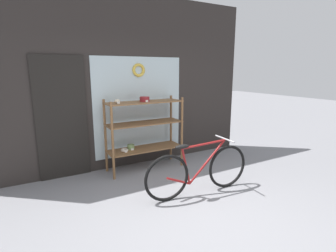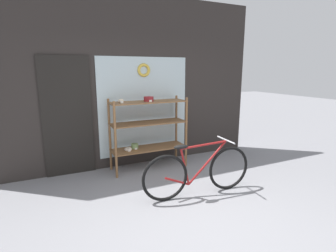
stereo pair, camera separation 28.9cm
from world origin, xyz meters
name	(u,v)px [view 1 (the left image)]	position (x,y,z in m)	size (l,w,h in m)	color
ground_plane	(202,223)	(0.00, 0.00, 0.00)	(30.00, 30.00, 0.00)	gray
storefront_facade	(126,85)	(-0.04, 2.41, 1.57)	(5.22, 0.13, 3.22)	#2D2826
display_case	(144,126)	(0.14, 2.04, 0.83)	(1.42, 0.47, 1.38)	brown
bicycle	(199,171)	(0.42, 0.67, 0.37)	(1.76, 0.46, 0.83)	black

